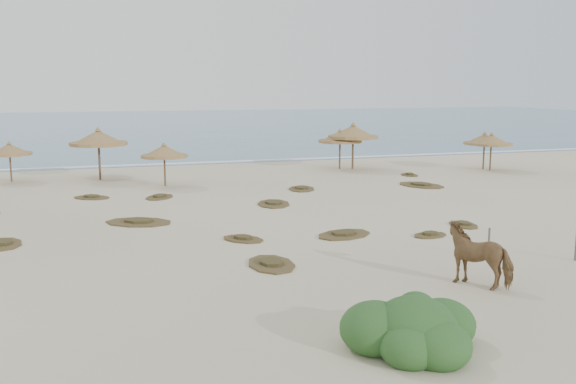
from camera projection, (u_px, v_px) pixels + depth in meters
name	position (u px, v px, depth m)	size (l,w,h in m)	color
ground	(340.00, 246.00, 22.57)	(160.00, 160.00, 0.00)	beige
ocean	(142.00, 124.00, 92.97)	(200.00, 100.00, 0.01)	#2C6586
foam_line	(204.00, 163.00, 46.97)	(70.00, 0.60, 0.01)	white
palapa_1	(9.00, 150.00, 37.47)	(2.66, 2.66, 2.39)	brown
palapa_2	(98.00, 139.00, 38.05)	(3.90, 3.90, 3.17)	brown
palapa_3	(164.00, 152.00, 35.77)	(3.40, 3.40, 2.47)	brown
palapa_4	(353.00, 133.00, 43.04)	(3.96, 3.96, 3.18)	brown
palapa_5	(340.00, 137.00, 43.07)	(3.73, 3.73, 2.76)	brown
palapa_6	(485.00, 140.00, 42.96)	(3.60, 3.60, 2.56)	brown
palapa_7	(491.00, 141.00, 42.41)	(3.44, 3.44, 2.56)	brown
horse	(480.00, 255.00, 18.12)	(0.92, 2.03, 1.71)	olive
fence_post_far	(489.00, 242.00, 21.06)	(0.07, 0.07, 0.98)	brown
bush	(414.00, 330.00, 13.61)	(3.07, 2.70, 1.38)	#336029
scrub_0	(3.00, 244.00, 22.70)	(1.48, 2.11, 0.16)	brown
scrub_1	(139.00, 222.00, 26.35)	(3.33, 2.93, 0.16)	brown
scrub_2	(243.00, 239.00, 23.45)	(1.89, 1.97, 0.16)	brown
scrub_3	(274.00, 203.00, 30.45)	(2.01, 2.63, 0.16)	brown
scrub_4	(463.00, 224.00, 25.84)	(1.18, 1.67, 0.16)	brown
scrub_5	(421.00, 185.00, 36.12)	(2.78, 3.38, 0.16)	brown
scrub_6	(92.00, 197.00, 32.14)	(2.24, 2.05, 0.16)	brown
scrub_7	(302.00, 189.00, 34.85)	(2.00, 2.49, 0.16)	brown
scrub_9	(344.00, 234.00, 24.16)	(2.72, 2.25, 0.16)	brown
scrub_10	(409.00, 175.00, 40.24)	(1.09, 1.57, 0.16)	brown
scrub_11	(271.00, 264.00, 20.16)	(1.52, 2.28, 0.16)	brown
scrub_12	(430.00, 235.00, 24.06)	(1.60, 1.24, 0.16)	brown
scrub_13	(160.00, 197.00, 32.26)	(2.03, 2.25, 0.16)	brown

